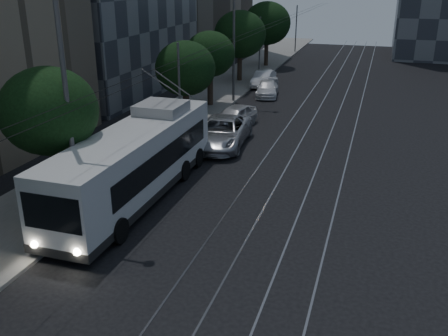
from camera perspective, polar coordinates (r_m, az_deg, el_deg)
The scene contains 17 objects.
ground at distance 20.44m, azimuth -1.73°, elevation -6.81°, with size 120.00×120.00×0.00m, color black.
sidewalk at distance 40.54m, azimuth -2.46°, elevation 7.58°, with size 5.00×90.00×0.15m, color slate.
tram_rails at distance 38.40m, azimuth 11.80°, elevation 6.27°, with size 4.52×90.00×0.02m.
overhead_wires at distance 39.10m, azimuth 1.02°, elevation 12.16°, with size 2.23×90.00×6.00m.
trolleybus at distance 22.85m, azimuth -9.95°, elevation 0.74°, with size 2.80×12.67×5.63m.
pickup_silver at distance 29.83m, azimuth -0.25°, elevation 4.12°, with size 2.80×6.08×1.69m, color silver.
car_white_a at distance 33.51m, azimuth 1.19°, elevation 5.87°, with size 1.77×4.40×1.50m, color #B2B2B6.
car_white_b at distance 42.85m, azimuth 4.95°, elevation 9.02°, with size 1.76×4.32×1.25m, color silver.
car_white_c at distance 46.63m, azimuth 4.51°, elevation 10.12°, with size 1.50×4.29×1.41m, color white.
car_white_d at distance 48.48m, azimuth 5.04°, elevation 10.45°, with size 1.50×3.74×1.27m, color silver.
tree_1 at distance 22.08m, azimuth -19.39°, elevation 6.10°, with size 4.10×4.10×6.17m.
tree_2 at distance 33.95m, azimuth -4.45°, elevation 11.25°, with size 4.04×4.04×5.62m.
tree_3 at distance 38.56m, azimuth -1.63°, elevation 12.86°, with size 3.80×3.80×5.76m.
tree_4 at distance 48.19m, azimuth 1.84°, elevation 15.01°, with size 4.86×4.86×6.63m.
tree_5 at distance 56.78m, azimuth 4.95°, elevation 16.14°, with size 5.12×5.12×7.01m.
streetlamp_near at distance 19.82m, azimuth -16.90°, elevation 10.92°, with size 2.55×0.44×10.62m.
streetlamp_far at distance 39.67m, azimuth 1.73°, elevation 15.80°, with size 2.37×0.44×9.74m.
Camera 1 is at (6.03, -17.02, 9.59)m, focal length 40.00 mm.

